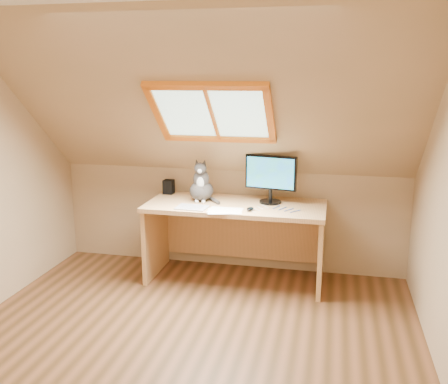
# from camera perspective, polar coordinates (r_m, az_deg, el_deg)

# --- Properties ---
(ground) EXTENTS (3.50, 3.50, 0.00)m
(ground) POSITION_cam_1_polar(r_m,az_deg,el_deg) (3.74, -5.22, -17.97)
(ground) COLOR brown
(ground) RESTS_ON ground
(room_shell) EXTENTS (3.52, 3.52, 2.41)m
(room_shell) POSITION_cam_1_polar(r_m,az_deg,el_deg) (3.15, -6.28, 3.95)
(room_shell) COLOR tan
(room_shell) RESTS_ON ground
(desk) EXTENTS (1.66, 0.73, 0.76)m
(desk) POSITION_cam_1_polar(r_m,az_deg,el_deg) (4.78, 1.49, -3.80)
(desk) COLOR tan
(desk) RESTS_ON ground
(monitor) EXTENTS (0.49, 0.21, 0.45)m
(monitor) POSITION_cam_1_polar(r_m,az_deg,el_deg) (4.64, 5.36, 1.84)
(monitor) COLOR black
(monitor) RESTS_ON desk
(cat) EXTENTS (0.26, 0.30, 0.41)m
(cat) POSITION_cam_1_polar(r_m,az_deg,el_deg) (4.73, -2.61, 0.72)
(cat) COLOR #3D3836
(cat) RESTS_ON desk
(desk_speaker) EXTENTS (0.10, 0.10, 0.14)m
(desk_speaker) POSITION_cam_1_polar(r_m,az_deg,el_deg) (5.06, -6.34, 0.60)
(desk_speaker) COLOR black
(desk_speaker) RESTS_ON desk
(graphics_tablet) EXTENTS (0.29, 0.21, 0.01)m
(graphics_tablet) POSITION_cam_1_polar(r_m,az_deg,el_deg) (4.51, -3.69, -1.78)
(graphics_tablet) COLOR #B2B2B7
(graphics_tablet) RESTS_ON desk
(mouse) EXTENTS (0.08, 0.11, 0.03)m
(mouse) POSITION_cam_1_polar(r_m,az_deg,el_deg) (4.42, 3.01, -1.95)
(mouse) COLOR black
(mouse) RESTS_ON desk
(papers) EXTENTS (0.33, 0.27, 0.00)m
(papers) POSITION_cam_1_polar(r_m,az_deg,el_deg) (4.41, 0.15, -2.15)
(papers) COLOR white
(papers) RESTS_ON desk
(cables) EXTENTS (0.51, 0.26, 0.01)m
(cables) POSITION_cam_1_polar(r_m,az_deg,el_deg) (4.48, 5.84, -1.95)
(cables) COLOR silver
(cables) RESTS_ON desk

